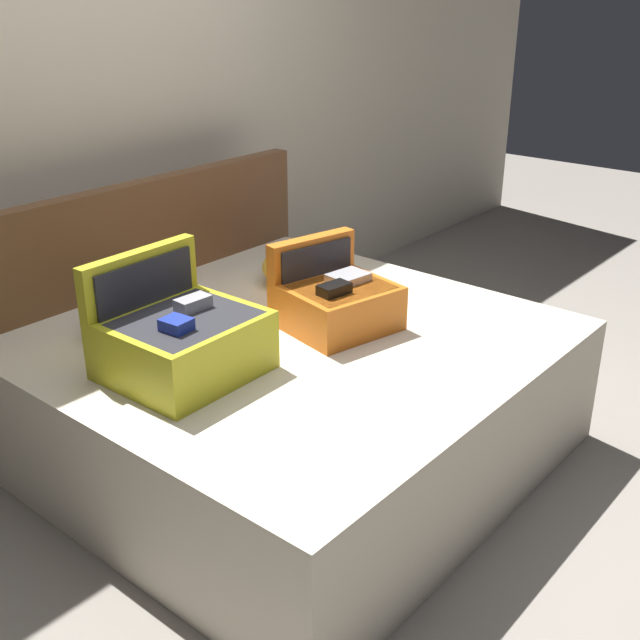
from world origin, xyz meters
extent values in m
plane|color=gray|center=(0.00, 0.00, 0.00)|extent=(12.00, 12.00, 0.00)
cube|color=beige|center=(0.00, 1.65, 1.30)|extent=(8.00, 0.10, 2.60)
cube|color=beige|center=(0.00, 0.40, 0.27)|extent=(1.82, 1.74, 0.53)
cube|color=brown|center=(0.00, 1.31, 0.49)|extent=(1.85, 0.08, 0.99)
cube|color=gold|center=(-0.48, 0.46, 0.64)|extent=(0.49, 0.42, 0.21)
cube|color=#28282D|center=(-0.48, 0.46, 0.67)|extent=(0.44, 0.37, 0.15)
cube|color=#1E33A5|center=(-0.56, 0.40, 0.76)|extent=(0.09, 0.10, 0.05)
cube|color=#99999E|center=(-0.41, 0.50, 0.77)|extent=(0.13, 0.07, 0.05)
cube|color=gold|center=(-0.48, 0.68, 0.73)|extent=(0.49, 0.06, 0.40)
cube|color=#28282D|center=(-0.48, 0.65, 0.73)|extent=(0.41, 0.02, 0.34)
cube|color=#D16619|center=(0.16, 0.30, 0.62)|extent=(0.46, 0.40, 0.18)
cube|color=#28282D|center=(0.16, 0.30, 0.65)|extent=(0.40, 0.35, 0.12)
cube|color=black|center=(0.09, 0.27, 0.73)|extent=(0.13, 0.09, 0.04)
cube|color=#99999E|center=(0.23, 0.32, 0.72)|extent=(0.16, 0.14, 0.04)
cube|color=#D16619|center=(0.21, 0.49, 0.70)|extent=(0.40, 0.14, 0.33)
cube|color=#28282D|center=(0.20, 0.45, 0.70)|extent=(0.33, 0.08, 0.28)
ellipsoid|color=gold|center=(0.51, 0.82, 0.62)|extent=(0.52, 0.32, 0.17)
ellipsoid|color=white|center=(-0.31, 0.94, 0.62)|extent=(0.49, 0.29, 0.18)
camera|label=1|loc=(-2.03, -1.44, 1.79)|focal=43.99mm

